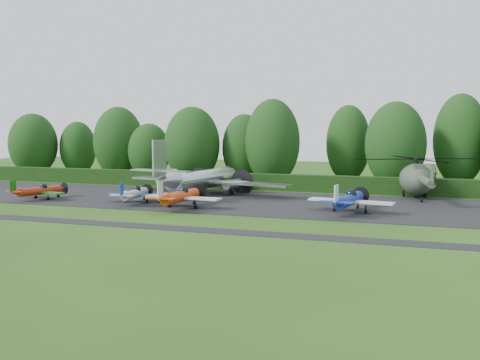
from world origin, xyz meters
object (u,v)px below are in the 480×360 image
(light_plane_white, at_px, (135,194))
(helicopter, at_px, (416,177))
(transport_plane, at_px, (202,179))
(light_plane_red, at_px, (40,191))
(light_plane_orange, at_px, (181,196))
(light_plane_blue, at_px, (349,200))

(light_plane_white, relative_size, helicopter, 0.41)
(transport_plane, bearing_deg, helicopter, 1.48)
(transport_plane, bearing_deg, light_plane_red, -159.90)
(light_plane_white, height_order, helicopter, helicopter)
(light_plane_orange, bearing_deg, light_plane_white, 159.13)
(light_plane_white, bearing_deg, light_plane_orange, -11.24)
(light_plane_orange, distance_m, helicopter, 26.09)
(light_plane_blue, distance_m, helicopter, 14.21)
(light_plane_red, bearing_deg, transport_plane, 13.75)
(light_plane_orange, bearing_deg, transport_plane, 97.80)
(transport_plane, bearing_deg, light_plane_blue, -35.27)
(light_plane_orange, xyz_separation_m, light_plane_blue, (15.48, 2.33, 0.02))
(light_plane_white, xyz_separation_m, helicopter, (26.98, 13.51, 1.37))
(light_plane_white, height_order, light_plane_blue, light_plane_blue)
(transport_plane, height_order, light_plane_orange, transport_plane)
(transport_plane, height_order, helicopter, transport_plane)
(light_plane_orange, distance_m, light_plane_blue, 15.65)
(transport_plane, relative_size, light_plane_red, 3.21)
(helicopter, bearing_deg, light_plane_white, -143.74)
(light_plane_white, bearing_deg, transport_plane, 70.99)
(light_plane_orange, relative_size, helicopter, 0.50)
(transport_plane, xyz_separation_m, light_plane_orange, (2.04, -10.14, -0.65))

